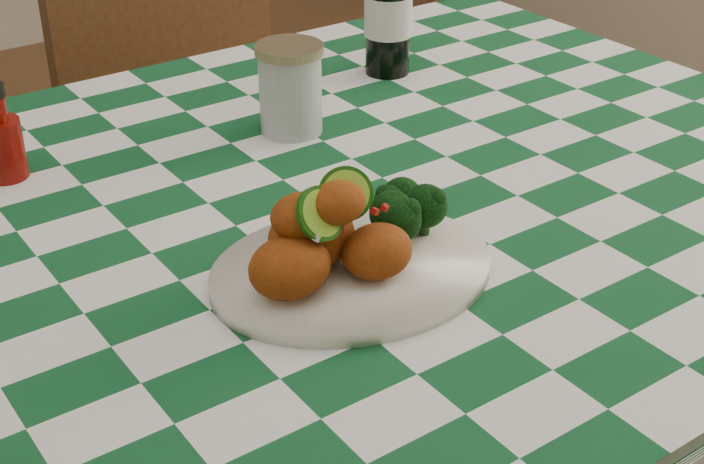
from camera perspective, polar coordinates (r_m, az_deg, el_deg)
plate at (r=1.00m, az=0.00°, el=-2.28°), size 0.34×0.29×0.02m
fried_chicken_pile at (r=0.96m, az=-1.12°, el=0.26°), size 0.16×0.11×0.10m
broccoli_side at (r=1.03m, az=3.35°, el=1.17°), size 0.07×0.07×0.06m
mason_jar at (r=1.30m, az=-3.60°, el=8.31°), size 0.12×0.12×0.12m
wooden_chair_right at (r=1.92m, az=-7.59°, el=4.66°), size 0.47×0.49×1.03m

